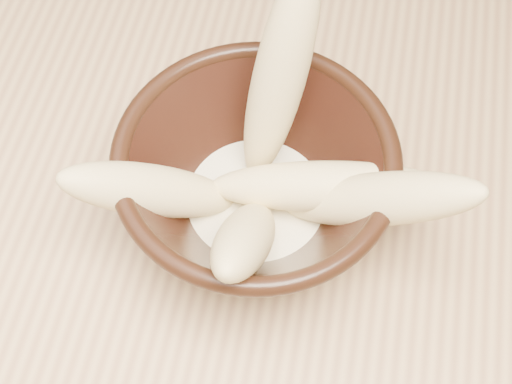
% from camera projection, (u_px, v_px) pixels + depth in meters
% --- Properties ---
extents(table, '(1.20, 0.80, 0.75)m').
position_uv_depth(table, '(57.00, 163.00, 0.69)').
color(table, tan).
rests_on(table, ground).
extents(bowl, '(0.20, 0.20, 0.11)m').
position_uv_depth(bowl, '(256.00, 186.00, 0.52)').
color(bowl, black).
rests_on(bowl, table).
extents(milk_puddle, '(0.11, 0.11, 0.02)m').
position_uv_depth(milk_puddle, '(256.00, 203.00, 0.54)').
color(milk_puddle, '#F2E8C2').
rests_on(milk_puddle, bowl).
extents(banana_upright, '(0.07, 0.10, 0.19)m').
position_uv_depth(banana_upright, '(279.00, 78.00, 0.48)').
color(banana_upright, '#E5CC87').
rests_on(banana_upright, bowl).
extents(banana_left, '(0.14, 0.09, 0.12)m').
position_uv_depth(banana_left, '(152.00, 190.00, 0.49)').
color(banana_left, '#E5CC87').
rests_on(banana_left, bowl).
extents(banana_right, '(0.15, 0.06, 0.13)m').
position_uv_depth(banana_right, '(375.00, 199.00, 0.48)').
color(banana_right, '#E5CC87').
rests_on(banana_right, bowl).
extents(banana_across, '(0.17, 0.05, 0.07)m').
position_uv_depth(banana_across, '(324.00, 186.00, 0.50)').
color(banana_across, '#E5CC87').
rests_on(banana_across, bowl).
extents(banana_front, '(0.04, 0.12, 0.12)m').
position_uv_depth(banana_front, '(245.00, 240.00, 0.47)').
color(banana_front, '#E5CC87').
rests_on(banana_front, bowl).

